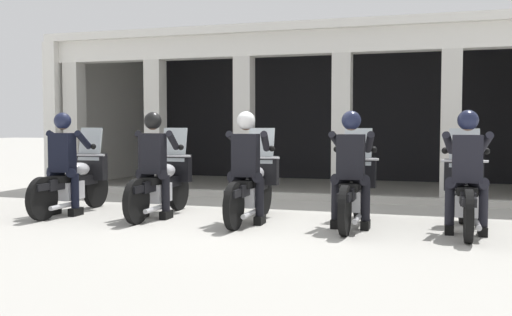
{
  "coord_description": "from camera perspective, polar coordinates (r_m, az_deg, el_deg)",
  "views": [
    {
      "loc": [
        2.51,
        -8.01,
        1.4
      ],
      "look_at": [
        0.0,
        0.15,
        0.9
      ],
      "focal_mm": 40.5,
      "sensor_mm": 36.0,
      "label": 1
    }
  ],
  "objects": [
    {
      "name": "kerb_strip",
      "position": [
        10.84,
        2.91,
        -3.77
      ],
      "size": [
        10.36,
        0.24,
        0.12
      ],
      "primitive_type": "cube",
      "color": "#B7B5AD",
      "rests_on": "ground"
    },
    {
      "name": "police_officer_right",
      "position": [
        7.83,
        9.37,
        -0.1
      ],
      "size": [
        0.63,
        0.61,
        1.58
      ],
      "rotation": [
        0.0,
        0.0,
        0.0
      ],
      "color": "black",
      "rests_on": "ground"
    },
    {
      "name": "station_building",
      "position": [
        13.38,
        5.75,
        6.33
      ],
      "size": [
        10.86,
        4.36,
        3.33
      ],
      "color": "black",
      "rests_on": "ground"
    },
    {
      "name": "police_officer_center",
      "position": [
        8.11,
        -0.96,
        0.06
      ],
      "size": [
        0.63,
        0.61,
        1.58
      ],
      "rotation": [
        0.0,
        0.0,
        0.07
      ],
      "color": "black",
      "rests_on": "ground"
    },
    {
      "name": "motorcycle_center",
      "position": [
        8.42,
        -0.35,
        -2.81
      ],
      "size": [
        0.62,
        2.04,
        1.35
      ],
      "rotation": [
        0.0,
        0.0,
        0.07
      ],
      "color": "black",
      "rests_on": "ground"
    },
    {
      "name": "ground_plane",
      "position": [
        11.38,
        4.21,
        -3.75
      ],
      "size": [
        80.0,
        80.0,
        0.0
      ],
      "primitive_type": "plane",
      "color": "#A8A59E"
    },
    {
      "name": "motorcycle_far_left",
      "position": [
        9.62,
        -17.42,
        -2.19
      ],
      "size": [
        0.62,
        2.04,
        1.35
      ],
      "rotation": [
        0.0,
        0.0,
        0.08
      ],
      "color": "black",
      "rests_on": "ground"
    },
    {
      "name": "motorcycle_right",
      "position": [
        8.15,
        9.62,
        -3.06
      ],
      "size": [
        0.62,
        2.04,
        1.35
      ],
      "rotation": [
        0.0,
        0.0,
        0.0
      ],
      "color": "black",
      "rests_on": "ground"
    },
    {
      "name": "motorcycle_left",
      "position": [
        9.0,
        -9.22,
        -2.46
      ],
      "size": [
        0.62,
        2.04,
        1.35
      ],
      "rotation": [
        0.0,
        0.0,
        -0.01
      ],
      "color": "black",
      "rests_on": "ground"
    },
    {
      "name": "police_officer_far_right",
      "position": [
        7.76,
        20.13,
        -0.29
      ],
      "size": [
        0.63,
        0.61,
        1.58
      ],
      "rotation": [
        0.0,
        0.0,
        -0.01
      ],
      "color": "black",
      "rests_on": "ground"
    },
    {
      "name": "police_officer_far_left",
      "position": [
        9.36,
        -18.46,
        0.33
      ],
      "size": [
        0.63,
        0.61,
        1.58
      ],
      "rotation": [
        0.0,
        0.0,
        0.08
      ],
      "color": "black",
      "rests_on": "ground"
    },
    {
      "name": "motorcycle_far_right",
      "position": [
        8.08,
        19.97,
        -3.27
      ],
      "size": [
        0.62,
        2.04,
        1.35
      ],
      "rotation": [
        0.0,
        0.0,
        -0.01
      ],
      "color": "black",
      "rests_on": "ground"
    },
    {
      "name": "police_officer_left",
      "position": [
        8.71,
        -10.08,
        0.23
      ],
      "size": [
        0.63,
        0.61,
        1.58
      ],
      "rotation": [
        0.0,
        0.0,
        -0.01
      ],
      "color": "black",
      "rests_on": "ground"
    }
  ]
}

